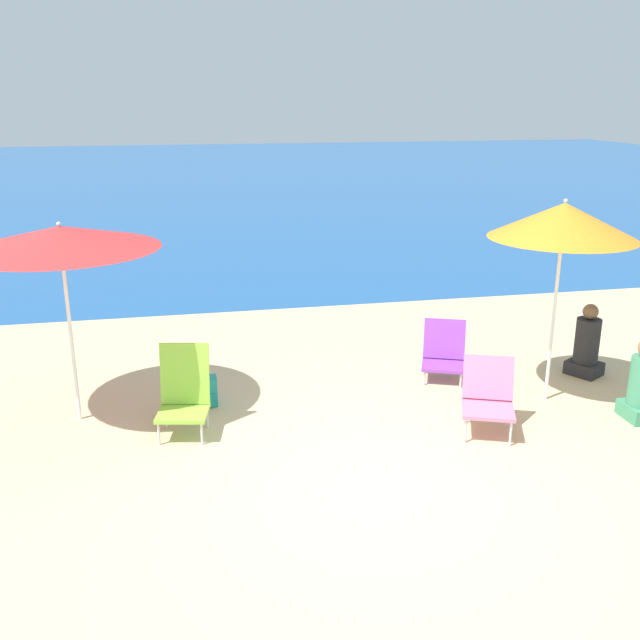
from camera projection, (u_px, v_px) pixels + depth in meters
name	position (u px, v px, depth m)	size (l,w,h in m)	color
ground_plane	(372.00, 486.00, 6.15)	(60.00, 60.00, 0.00)	#D1BA89
sea_water	(207.00, 175.00, 29.89)	(60.00, 40.00, 0.01)	#1E5699
beach_umbrella_red	(60.00, 238.00, 6.84)	(1.91, 1.91, 2.07)	white
beach_umbrella_orange	(564.00, 221.00, 7.30)	(1.52, 1.52, 2.21)	white
beach_chair_purple	(444.00, 352.00, 8.43)	(0.65, 0.66, 0.68)	silver
beach_chair_pink	(488.00, 395.00, 7.07)	(0.68, 0.73, 0.73)	silver
beach_chair_lime	(184.00, 391.00, 7.03)	(0.57, 0.58, 0.89)	silver
person_seated_far	(587.00, 346.00, 8.49)	(0.46, 0.48, 0.88)	#262628
backpack_teal	(203.00, 392.00, 7.69)	(0.30, 0.21, 0.32)	teal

